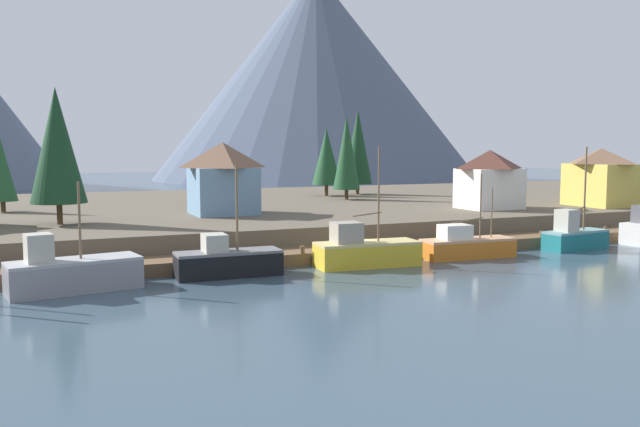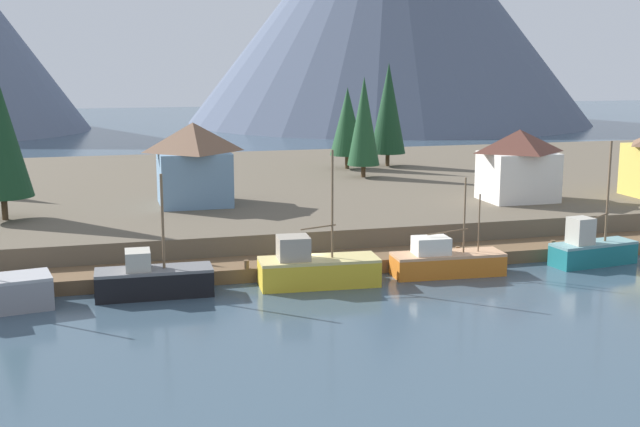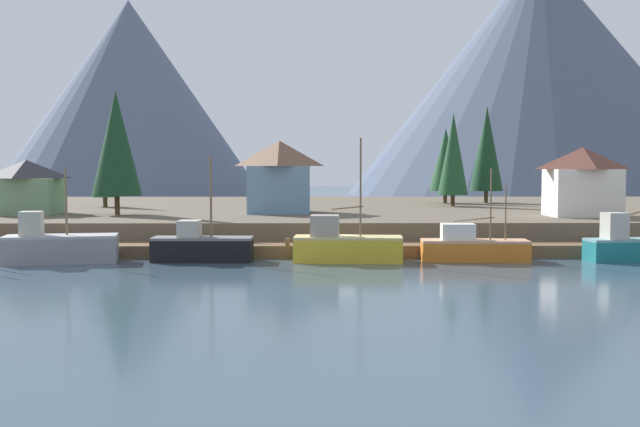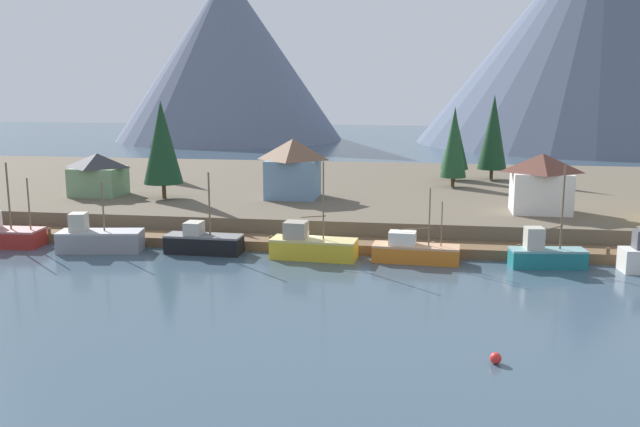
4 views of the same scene
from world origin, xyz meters
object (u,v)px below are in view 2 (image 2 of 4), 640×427
object	(u,v)px
conifer_mid_left	(364,121)
conifer_back_left	(347,122)
fishing_boat_orange	(445,261)
house_white	(518,164)
fishing_boat_yellow	(316,268)
house_blue	(194,163)
fishing_boat_black	(153,280)
fishing_boat_teal	(591,249)
conifer_near_left	(388,108)

from	to	relation	value
conifer_mid_left	conifer_back_left	world-z (taller)	conifer_mid_left
fishing_boat_orange	house_white	distance (m)	20.22
fishing_boat_yellow	house_white	world-z (taller)	fishing_boat_yellow
conifer_back_left	fishing_boat_yellow	bearing A→B (deg)	-110.00
house_white	conifer_mid_left	size ratio (longest dim) A/B	0.59
conifer_back_left	house_blue	bearing A→B (deg)	-135.80
fishing_boat_yellow	house_white	bearing A→B (deg)	35.89
fishing_boat_orange	conifer_back_left	distance (m)	40.89
house_blue	house_white	bearing A→B (deg)	-11.19
fishing_boat_orange	house_blue	bearing A→B (deg)	131.06
conifer_mid_left	house_white	bearing A→B (deg)	-63.85
fishing_boat_black	conifer_back_left	size ratio (longest dim) A/B	0.84
fishing_boat_orange	house_white	xyz separation A→B (m)	(13.45, 14.30, 4.82)
house_blue	conifer_back_left	xyz separation A→B (m)	(20.49, 19.92, 1.86)
fishing_boat_orange	house_blue	distance (m)	25.95
fishing_boat_black	fishing_boat_orange	bearing A→B (deg)	0.99
house_blue	fishing_boat_teal	bearing A→B (deg)	-36.18
house_white	conifer_back_left	distance (m)	27.16
fishing_boat_teal	fishing_boat_yellow	bearing A→B (deg)	172.68
fishing_boat_teal	conifer_mid_left	bearing A→B (deg)	95.13
conifer_back_left	fishing_boat_black	bearing A→B (deg)	-122.74
fishing_boat_orange	conifer_near_left	world-z (taller)	conifer_near_left
fishing_boat_teal	conifer_back_left	bearing A→B (deg)	92.27
fishing_boat_black	house_white	world-z (taller)	house_white
fishing_boat_teal	conifer_mid_left	world-z (taller)	conifer_mid_left
fishing_boat_teal	conifer_mid_left	size ratio (longest dim) A/B	0.85
fishing_boat_black	conifer_near_left	bearing A→B (deg)	54.10
fishing_boat_black	fishing_boat_teal	world-z (taller)	fishing_boat_teal
fishing_boat_black	house_white	size ratio (longest dim) A/B	1.23
house_blue	conifer_mid_left	xyz separation A→B (m)	(20.09, 12.52, 2.43)
fishing_boat_yellow	house_white	xyz separation A→B (m)	(23.20, 14.53, 4.64)
fishing_boat_orange	fishing_boat_yellow	bearing A→B (deg)	-175.52
fishing_boat_yellow	house_blue	bearing A→B (deg)	109.95
conifer_mid_left	conifer_back_left	xyz separation A→B (m)	(0.39, 7.41, -0.57)
house_blue	fishing_boat_orange	bearing A→B (deg)	-52.09
fishing_boat_black	conifer_back_left	xyz separation A→B (m)	(25.62, 39.84, 7.02)
fishing_boat_orange	conifer_near_left	xyz separation A→B (m)	(10.40, 41.06, 8.51)
house_blue	conifer_near_left	xyz separation A→B (m)	(26.02, 21.01, 3.28)
fishing_boat_orange	conifer_mid_left	xyz separation A→B (m)	(4.48, 32.57, 7.67)
fishing_boat_black	fishing_boat_teal	size ratio (longest dim) A/B	0.86
fishing_boat_black	fishing_boat_orange	world-z (taller)	fishing_boat_black
house_white	conifer_mid_left	world-z (taller)	conifer_mid_left
house_blue	conifer_near_left	distance (m)	33.60
fishing_boat_black	house_blue	world-z (taller)	house_blue
fishing_boat_black	house_white	xyz separation A→B (m)	(34.19, 14.17, 4.75)
fishing_boat_black	house_blue	xyz separation A→B (m)	(5.13, 19.92, 5.16)
fishing_boat_yellow	fishing_boat_teal	bearing A→B (deg)	4.23
fishing_boat_teal	house_blue	distance (m)	34.48
fishing_boat_orange	conifer_near_left	size ratio (longest dim) A/B	0.65
fishing_boat_teal	house_blue	world-z (taller)	house_blue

